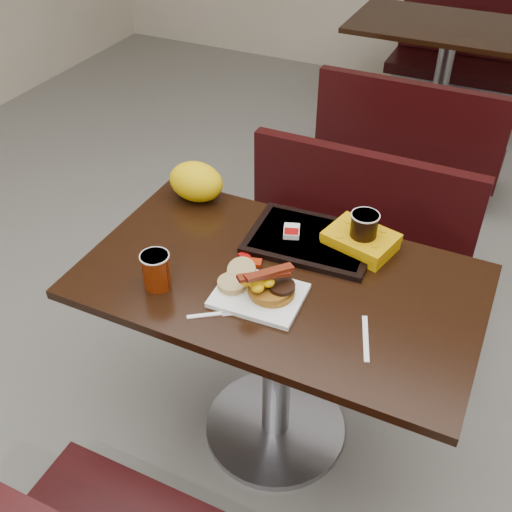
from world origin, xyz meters
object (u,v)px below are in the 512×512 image
at_px(table_near, 277,362).
at_px(clamshell, 361,241).
at_px(coffee_cup_near, 156,271).
at_px(bench_far_n, 461,51).
at_px(fork, 204,315).
at_px(bench_near_n, 344,251).
at_px(platter, 259,295).
at_px(hashbrown_sleeve_left, 292,231).
at_px(table_far, 441,84).
at_px(pancake_stack, 272,289).
at_px(knife, 366,338).
at_px(coffee_cup_far, 364,230).
at_px(bench_far_s, 414,132).
at_px(paper_bag, 196,182).
at_px(tray, 311,240).

height_order(table_near, clamshell, clamshell).
xyz_separation_m(table_near, coffee_cup_near, (-0.31, -0.19, 0.43)).
height_order(bench_far_n, fork, fork).
distance_m(bench_far_n, fork, 3.57).
height_order(bench_near_n, platter, platter).
distance_m(fork, clamshell, 0.57).
bearing_deg(bench_far_n, table_near, -90.00).
xyz_separation_m(coffee_cup_near, hashbrown_sleeve_left, (0.27, 0.39, -0.03)).
bearing_deg(bench_near_n, table_far, 90.00).
height_order(pancake_stack, hashbrown_sleeve_left, pancake_stack).
height_order(table_far, knife, knife).
bearing_deg(table_near, hashbrown_sleeve_left, 103.00).
bearing_deg(knife, coffee_cup_near, -104.33).
xyz_separation_m(table_near, coffee_cup_far, (0.18, 0.24, 0.45)).
bearing_deg(bench_far_s, platter, -90.58).
bearing_deg(paper_bag, knife, -28.60).
height_order(fork, hashbrown_sleeve_left, hashbrown_sleeve_left).
bearing_deg(table_near, bench_near_n, 90.00).
bearing_deg(paper_bag, coffee_cup_near, -74.40).
height_order(bench_near_n, fork, fork).
bearing_deg(paper_bag, fork, -58.56).
bearing_deg(fork, platter, 17.11).
bearing_deg(tray, bench_near_n, 88.74).
bearing_deg(platter, coffee_cup_near, -167.36).
height_order(tray, coffee_cup_far, coffee_cup_far).
xyz_separation_m(fork, clamshell, (0.30, 0.49, 0.03)).
bearing_deg(coffee_cup_far, clamshell, 138.65).
bearing_deg(bench_near_n, coffee_cup_far, -68.78).
distance_m(fork, hashbrown_sleeve_left, 0.45).
bearing_deg(fork, bench_far_s, 51.71).
relative_size(table_far, platter, 4.73).
bearing_deg(fork, tray, 37.00).
xyz_separation_m(table_near, clamshell, (0.17, 0.24, 0.40)).
distance_m(table_near, coffee_cup_far, 0.54).
relative_size(bench_far_n, coffee_cup_near, 8.79).
distance_m(bench_far_s, platter, 2.05).
bearing_deg(table_far, coffee_cup_near, -96.42).
distance_m(fork, knife, 0.45).
bearing_deg(table_near, bench_far_n, 90.00).
xyz_separation_m(coffee_cup_near, tray, (0.33, 0.39, -0.05)).
distance_m(platter, tray, 0.32).
height_order(table_near, platter, platter).
bearing_deg(bench_far_n, bench_far_s, -90.00).
relative_size(bench_near_n, fork, 7.29).
distance_m(bench_near_n, clamshell, 0.64).
bearing_deg(table_near, pancake_stack, -81.37).
xyz_separation_m(pancake_stack, coffee_cup_far, (0.17, 0.33, 0.05)).
bearing_deg(hashbrown_sleeve_left, knife, -62.69).
bearing_deg(pancake_stack, table_far, 90.29).
height_order(pancake_stack, tray, pancake_stack).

